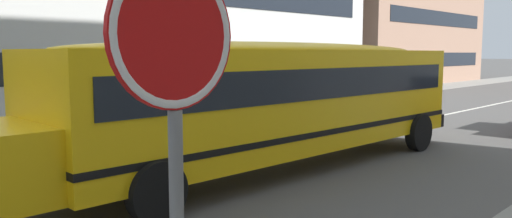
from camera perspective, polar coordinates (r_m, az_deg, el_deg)
name	(u,v)px	position (r m, az deg, el deg)	size (l,w,h in m)	color
ground_plane	(287,148)	(13.16, 3.57, -4.42)	(400.00, 400.00, 0.00)	#54514F
sidewalk_far	(132,121)	(18.70, -13.88, -1.35)	(120.00, 3.00, 0.01)	gray
lane_centreline	(287,148)	(13.16, 3.57, -4.41)	(110.00, 0.16, 0.01)	silver
school_bus	(273,94)	(10.52, 1.94, 1.65)	(12.08, 3.04, 2.69)	yellow
parked_car_silver_far_corner	(408,83)	(28.58, 16.81, 2.87)	(3.97, 2.03, 1.64)	#B7BABF
parked_car_grey_under_tree	(334,89)	(23.12, 8.79, 2.30)	(3.96, 2.00, 1.64)	gray
stop_sign_post	(175,103)	(2.39, -9.18, 0.70)	(0.70, 0.07, 2.90)	slate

